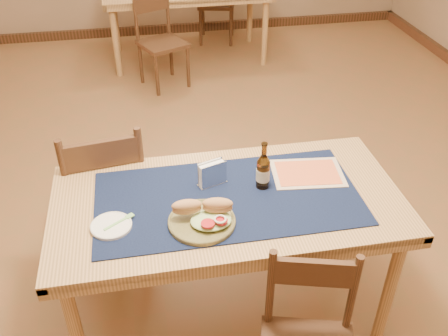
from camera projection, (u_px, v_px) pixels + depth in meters
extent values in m
cube|color=brown|center=(205.00, 214.00, 3.36)|extent=(6.00, 7.00, 0.02)
cylinder|color=tan|center=(77.00, 335.00, 2.14)|extent=(0.06, 0.06, 0.71)
cylinder|color=tan|center=(390.00, 288.00, 2.35)|extent=(0.06, 0.06, 0.71)
cylinder|color=tan|center=(84.00, 234.00, 2.66)|extent=(0.06, 0.06, 0.71)
cylinder|color=tan|center=(340.00, 204.00, 2.87)|extent=(0.06, 0.06, 0.71)
cube|color=tan|center=(228.00, 202.00, 2.29)|extent=(1.60, 0.80, 0.04)
cube|color=#101C3D|center=(228.00, 198.00, 2.27)|extent=(1.20, 0.60, 0.01)
cube|color=#4F2C1C|center=(163.00, 29.00, 6.12)|extent=(6.00, 0.06, 0.10)
cylinder|color=tan|center=(116.00, 42.00, 4.93)|extent=(0.06, 0.06, 0.71)
cylinder|color=tan|center=(265.00, 32.00, 5.16)|extent=(0.06, 0.06, 0.71)
cylinder|color=tan|center=(115.00, 20.00, 5.48)|extent=(0.06, 0.06, 0.71)
cylinder|color=tan|center=(250.00, 12.00, 5.71)|extent=(0.06, 0.06, 0.71)
cylinder|color=#4F2C1C|center=(138.00, 196.00, 3.12)|extent=(0.04, 0.04, 0.47)
cylinder|color=#4F2C1C|center=(77.00, 208.00, 3.03)|extent=(0.04, 0.04, 0.47)
cylinder|color=#4F2C1C|center=(149.00, 235.00, 2.83)|extent=(0.04, 0.04, 0.47)
cylinder|color=#4F2C1C|center=(82.00, 249.00, 2.74)|extent=(0.04, 0.04, 0.47)
cube|color=#4F2C1C|center=(106.00, 190.00, 2.80)|extent=(0.49, 0.49, 0.04)
cube|color=#4F2C1C|center=(101.00, 154.00, 2.43)|extent=(0.37, 0.08, 0.14)
cylinder|color=#4F2C1C|center=(142.00, 168.00, 2.55)|extent=(0.04, 0.04, 0.48)
cylinder|color=#4F2C1C|center=(67.00, 182.00, 2.46)|extent=(0.04, 0.04, 0.48)
cube|color=#4F2C1C|center=(314.00, 273.00, 1.94)|extent=(0.32, 0.11, 0.13)
cylinder|color=#4F2C1C|center=(270.00, 289.00, 2.01)|extent=(0.03, 0.03, 0.42)
cylinder|color=#4F2C1C|center=(353.00, 294.00, 1.99)|extent=(0.03, 0.03, 0.42)
cylinder|color=#4F2C1C|center=(157.00, 75.00, 4.65)|extent=(0.03, 0.03, 0.42)
cylinder|color=#4F2C1C|center=(188.00, 67.00, 4.80)|extent=(0.03, 0.03, 0.42)
cylinder|color=#4F2C1C|center=(141.00, 63.00, 4.87)|extent=(0.03, 0.03, 0.42)
cylinder|color=#4F2C1C|center=(171.00, 55.00, 5.03)|extent=(0.03, 0.03, 0.42)
cube|color=#4F2C1C|center=(163.00, 44.00, 4.72)|extent=(0.52, 0.52, 0.04)
cube|color=#4F2C1C|center=(151.00, 4.00, 4.65)|extent=(0.32, 0.16, 0.13)
cylinder|color=#4F2C1C|center=(136.00, 20.00, 4.64)|extent=(0.03, 0.03, 0.43)
cylinder|color=#4F2C1C|center=(168.00, 13.00, 4.79)|extent=(0.03, 0.03, 0.43)
cylinder|color=#4F2C1C|center=(232.00, 18.00, 5.96)|extent=(0.03, 0.03, 0.43)
cylinder|color=#4F2C1C|center=(203.00, 17.00, 5.97)|extent=(0.03, 0.03, 0.43)
cylinder|color=#4F2C1C|center=(231.00, 28.00, 5.68)|extent=(0.03, 0.03, 0.43)
cylinder|color=#4F2C1C|center=(201.00, 27.00, 5.69)|extent=(0.03, 0.03, 0.43)
cube|color=#4F2C1C|center=(216.00, 4.00, 5.70)|extent=(0.49, 0.49, 0.04)
cylinder|color=olive|center=(202.00, 222.00, 2.12)|extent=(0.29, 0.29, 0.02)
torus|color=olive|center=(202.00, 221.00, 2.12)|extent=(0.29, 0.29, 0.01)
ellipsoid|color=#BDD391|center=(211.00, 220.00, 2.09)|extent=(0.18, 0.14, 0.03)
ellipsoid|color=tan|center=(187.00, 207.00, 2.10)|extent=(0.13, 0.06, 0.07)
ellipsoid|color=tan|center=(218.00, 206.00, 2.11)|extent=(0.14, 0.08, 0.07)
cylinder|color=#B0171D|center=(208.00, 224.00, 2.05)|extent=(0.06, 0.06, 0.01)
cylinder|color=#B0171D|center=(221.00, 221.00, 2.06)|extent=(0.05, 0.05, 0.01)
torus|color=silver|center=(220.00, 219.00, 2.05)|extent=(0.05, 0.05, 0.01)
cylinder|color=white|center=(111.00, 226.00, 2.11)|extent=(0.18, 0.18, 0.01)
torus|color=white|center=(111.00, 225.00, 2.10)|extent=(0.17, 0.17, 0.01)
cube|color=#84D173|center=(116.00, 224.00, 2.10)|extent=(0.10, 0.07, 0.00)
cube|color=#84D173|center=(130.00, 216.00, 2.15)|extent=(0.04, 0.04, 0.00)
cylinder|color=#4C2E0D|center=(263.00, 174.00, 2.30)|extent=(0.06, 0.06, 0.14)
cone|color=#4C2E0D|center=(264.00, 159.00, 2.25)|extent=(0.06, 0.06, 0.04)
cylinder|color=#4C2E0D|center=(264.00, 150.00, 2.22)|extent=(0.02, 0.02, 0.06)
cylinder|color=#4C2E0D|center=(265.00, 144.00, 2.21)|extent=(0.03, 0.03, 0.01)
cylinder|color=beige|center=(263.00, 174.00, 2.30)|extent=(0.06, 0.06, 0.06)
cube|color=silver|center=(212.00, 183.00, 2.36)|extent=(0.15, 0.09, 0.00)
cube|color=silver|center=(214.00, 175.00, 2.31)|extent=(0.12, 0.04, 0.12)
cube|color=silver|center=(210.00, 171.00, 2.34)|extent=(0.12, 0.04, 0.12)
cube|color=white|center=(212.00, 174.00, 2.32)|extent=(0.13, 0.07, 0.11)
cube|color=#4381D9|center=(214.00, 174.00, 2.30)|extent=(0.08, 0.03, 0.04)
cube|color=beige|center=(307.00, 173.00, 2.42)|extent=(0.36, 0.28, 0.00)
cube|color=#E0653A|center=(308.00, 173.00, 2.42)|extent=(0.32, 0.23, 0.00)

